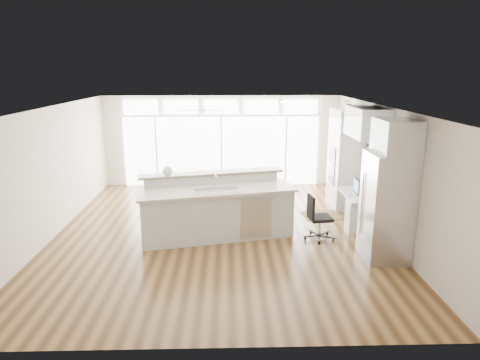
{
  "coord_description": "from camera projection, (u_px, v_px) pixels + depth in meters",
  "views": [
    {
      "loc": [
        0.21,
        -8.74,
        3.45
      ],
      "look_at": [
        0.47,
        0.6,
        1.02
      ],
      "focal_mm": 32.0,
      "sensor_mm": 36.0,
      "label": 1
    }
  ],
  "objects": [
    {
      "name": "kitchen_island",
      "position": [
        217.0,
        208.0,
        8.9
      ],
      "size": [
        3.45,
        1.91,
        1.3
      ],
      "primitive_type": "cube",
      "rotation": [
        0.0,
        0.0,
        0.22
      ],
      "color": "silver",
      "rests_on": "floor"
    },
    {
      "name": "office_chair",
      "position": [
        320.0,
        218.0,
        8.83
      ],
      "size": [
        0.54,
        0.51,
        0.95
      ],
      "primitive_type": "cube",
      "rotation": [
        0.0,
        0.0,
        0.12
      ],
      "color": "black",
      "rests_on": "floor"
    },
    {
      "name": "wall_right",
      "position": [
        383.0,
        171.0,
        9.07
      ],
      "size": [
        0.04,
        8.0,
        2.7
      ],
      "primitive_type": "cube",
      "color": "beige",
      "rests_on": "floor"
    },
    {
      "name": "rug",
      "position": [
        324.0,
        215.0,
        10.37
      ],
      "size": [
        1.06,
        0.81,
        0.01
      ],
      "primitive_type": "cube",
      "rotation": [
        0.0,
        0.0,
        0.09
      ],
      "color": "#372711",
      "rests_on": "floor"
    },
    {
      "name": "transom_row",
      "position": [
        221.0,
        107.0,
        12.53
      ],
      "size": [
        5.9,
        0.06,
        0.4
      ],
      "primitive_type": "cube",
      "color": "white",
      "rests_on": "wall_back"
    },
    {
      "name": "potted_plant",
      "position": [
        349.0,
        104.0,
        10.49
      ],
      "size": [
        0.29,
        0.32,
        0.22
      ],
      "primitive_type": "imported",
      "rotation": [
        0.0,
        0.0,
        -0.15
      ],
      "color": "#2C622A",
      "rests_on": "oven_cabinet"
    },
    {
      "name": "monitor",
      "position": [
        357.0,
        186.0,
        9.45
      ],
      "size": [
        0.08,
        0.44,
        0.36
      ],
      "primitive_type": "cube",
      "rotation": [
        0.0,
        0.0,
        -0.01
      ],
      "color": "black",
      "rests_on": "desk_nook"
    },
    {
      "name": "wall_back",
      "position": [
        221.0,
        141.0,
        12.85
      ],
      "size": [
        7.0,
        0.04,
        2.7
      ],
      "primitive_type": "cube",
      "color": "beige",
      "rests_on": "floor"
    },
    {
      "name": "glass_wall",
      "position": [
        221.0,
        151.0,
        12.87
      ],
      "size": [
        5.8,
        0.06,
        2.08
      ],
      "primitive_type": "cube",
      "color": "white",
      "rests_on": "wall_back"
    },
    {
      "name": "recessed_lights",
      "position": [
        218.0,
        107.0,
        8.84
      ],
      "size": [
        3.4,
        3.0,
        0.02
      ],
      "primitive_type": "cube",
      "color": "white",
      "rests_on": "ceiling"
    },
    {
      "name": "fishbowl",
      "position": [
        168.0,
        171.0,
        8.86
      ],
      "size": [
        0.26,
        0.26,
        0.21
      ],
      "primitive_type": "sphere",
      "rotation": [
        0.0,
        0.0,
        0.25
      ],
      "color": "white",
      "rests_on": "kitchen_island"
    },
    {
      "name": "keyboard",
      "position": [
        349.0,
        194.0,
        9.49
      ],
      "size": [
        0.13,
        0.3,
        0.01
      ],
      "primitive_type": "cube",
      "rotation": [
        0.0,
        0.0,
        -0.07
      ],
      "color": "silver",
      "rests_on": "desk_nook"
    },
    {
      "name": "oven_cabinet",
      "position": [
        345.0,
        159.0,
        10.83
      ],
      "size": [
        0.64,
        1.2,
        2.5
      ],
      "primitive_type": "cube",
      "color": "silver",
      "rests_on": "floor"
    },
    {
      "name": "desk_window",
      "position": [
        378.0,
        159.0,
        9.31
      ],
      "size": [
        0.04,
        0.85,
        0.85
      ],
      "primitive_type": "cube",
      "color": "white",
      "rests_on": "wall_right"
    },
    {
      "name": "fridge_cabinet",
      "position": [
        396.0,
        136.0,
        7.52
      ],
      "size": [
        0.64,
        0.9,
        0.6
      ],
      "primitive_type": "cube",
      "color": "silver",
      "rests_on": "wall_right"
    },
    {
      "name": "floor",
      "position": [
        219.0,
        233.0,
        9.32
      ],
      "size": [
        7.0,
        8.0,
        0.02
      ],
      "primitive_type": "cube",
      "color": "#482E16",
      "rests_on": "ground"
    },
    {
      "name": "desk_nook",
      "position": [
        359.0,
        210.0,
        9.6
      ],
      "size": [
        0.72,
        1.3,
        0.76
      ],
      "primitive_type": "cube",
      "color": "silver",
      "rests_on": "floor"
    },
    {
      "name": "ceiling_fan",
      "position": [
        202.0,
        107.0,
        11.39
      ],
      "size": [
        1.16,
        1.16,
        0.32
      ],
      "primitive_type": "cube",
      "color": "white",
      "rests_on": "ceiling"
    },
    {
      "name": "ceiling",
      "position": [
        218.0,
        107.0,
        8.64
      ],
      "size": [
        7.0,
        8.0,
        0.02
      ],
      "primitive_type": "cube",
      "color": "white",
      "rests_on": "wall_back"
    },
    {
      "name": "wall_left",
      "position": [
        50.0,
        173.0,
        8.88
      ],
      "size": [
        0.04,
        8.0,
        2.7
      ],
      "primitive_type": "cube",
      "color": "beige",
      "rests_on": "floor"
    },
    {
      "name": "upper_cabinets",
      "position": [
        367.0,
        122.0,
        9.1
      ],
      "size": [
        0.64,
        1.3,
        0.64
      ],
      "primitive_type": "cube",
      "color": "silver",
      "rests_on": "wall_right"
    },
    {
      "name": "refrigerator",
      "position": [
        387.0,
        207.0,
        7.84
      ],
      "size": [
        0.76,
        0.9,
        2.0
      ],
      "primitive_type": "cube",
      "color": "silver",
      "rests_on": "floor"
    },
    {
      "name": "wall_front",
      "position": [
        212.0,
        250.0,
        5.11
      ],
      "size": [
        7.0,
        0.04,
        2.7
      ],
      "primitive_type": "cube",
      "color": "beige",
      "rests_on": "floor"
    },
    {
      "name": "framed_photos",
      "position": [
        368.0,
        160.0,
        9.95
      ],
      "size": [
        0.06,
        0.22,
        0.8
      ],
      "primitive_type": "cube",
      "color": "black",
      "rests_on": "wall_right"
    }
  ]
}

